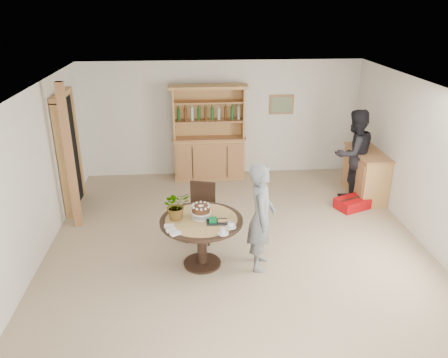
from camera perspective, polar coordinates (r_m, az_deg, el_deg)
ground at (r=6.88m, az=1.95°, el=-9.89°), size 7.00×7.00×0.00m
room_shell at (r=6.13m, az=2.19°, el=4.00°), size 6.04×7.04×2.52m
doorway at (r=8.49m, az=-19.67°, el=3.49°), size 0.13×1.10×2.18m
pine_post at (r=7.65m, az=-19.53°, el=2.62°), size 0.12×0.12×2.50m
hutch at (r=9.50m, az=-1.95°, el=4.14°), size 1.62×0.54×2.04m
sideboard at (r=9.08m, az=18.00°, el=0.65°), size 0.54×1.26×0.94m
dining_table at (r=6.37m, az=-2.95°, el=-6.48°), size 1.20×1.20×0.76m
dining_chair at (r=7.13m, az=-2.97°, el=-3.74°), size 0.52×0.52×0.95m
birthday_cake at (r=6.28m, az=-3.02°, el=-4.03°), size 0.30×0.30×0.20m
flower_vase at (r=6.25m, az=-6.25°, el=-3.41°), size 0.47×0.44×0.42m
gift_tray at (r=6.18m, az=-0.95°, el=-5.50°), size 0.30×0.20×0.08m
coffee_cup_a at (r=6.05m, az=0.90°, el=-6.02°), size 0.15×0.15×0.09m
coffee_cup_b at (r=5.89m, az=-0.11°, el=-6.89°), size 0.15×0.15×0.08m
napkins at (r=6.02m, az=-6.82°, el=-6.61°), size 0.24×0.33×0.03m
teen_boy at (r=6.25m, az=4.87°, el=-4.96°), size 0.49×0.65×1.62m
adult_person at (r=8.88m, az=16.56°, el=3.17°), size 1.04×0.93×1.76m
red_suitcase at (r=8.61m, az=16.41°, el=-3.06°), size 0.71×0.60×0.21m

